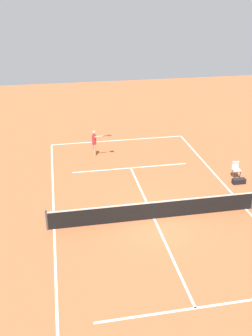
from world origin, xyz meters
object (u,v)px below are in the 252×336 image
Objects in this scene: tennis_ball at (74,170)px; courtside_chair_mid at (236,169)px; equipment_bag at (239,181)px; player_serving at (95,141)px.

courtside_chair_mid is at bearing 164.72° from tennis_ball.
tennis_ball is 0.09× the size of equipment_bag.
player_serving is 9.19m from courtside_chair_mid.
player_serving reaches higher than equipment_bag.
player_serving is 2.34× the size of equipment_bag.
courtside_chair_mid is (-7.88, 4.68, -0.53)m from player_serving.
tennis_ball is 9.89m from equipment_bag.
equipment_bag is at bearing 78.07° from courtside_chair_mid.
player_serving reaches higher than courtside_chair_mid.
courtside_chair_mid reaches higher than tennis_ball.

